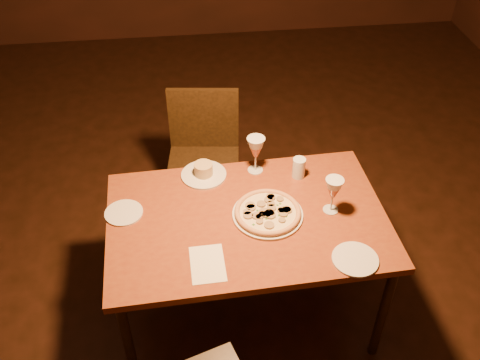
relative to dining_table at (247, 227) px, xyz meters
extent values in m
plane|color=#321910|center=(-0.29, -0.03, -0.63)|extent=(7.00, 7.00, 0.00)
cube|color=brown|center=(0.00, 0.00, 0.04)|extent=(1.33, 0.88, 0.04)
cylinder|color=black|center=(-0.58, -0.38, -0.30)|extent=(0.05, 0.05, 0.66)
cylinder|color=black|center=(-0.61, 0.34, -0.30)|extent=(0.05, 0.05, 0.66)
cylinder|color=black|center=(0.61, -0.34, -0.30)|extent=(0.05, 0.05, 0.66)
cylinder|color=black|center=(0.58, 0.38, -0.30)|extent=(0.05, 0.05, 0.66)
cube|color=black|center=(-0.17, 0.71, -0.19)|extent=(0.46, 0.46, 0.04)
cube|color=black|center=(-0.14, 0.90, 0.03)|extent=(0.42, 0.08, 0.40)
cylinder|color=black|center=(-0.36, 0.56, -0.42)|extent=(0.04, 0.04, 0.43)
cylinder|color=black|center=(-0.31, 0.89, -0.42)|extent=(0.04, 0.04, 0.43)
cylinder|color=black|center=(-0.02, 0.52, -0.42)|extent=(0.04, 0.04, 0.43)
cylinder|color=black|center=(0.02, 0.85, -0.42)|extent=(0.04, 0.04, 0.43)
cylinder|color=silver|center=(0.10, 0.00, 0.07)|extent=(0.33, 0.33, 0.01)
cylinder|color=beige|center=(0.10, 0.00, 0.08)|extent=(0.30, 0.30, 0.01)
torus|color=tan|center=(0.10, 0.00, 0.09)|extent=(0.31, 0.31, 0.02)
cylinder|color=silver|center=(-0.18, 0.33, 0.07)|extent=(0.23, 0.23, 0.01)
cylinder|color=tan|center=(-0.18, 0.33, 0.10)|extent=(0.09, 0.09, 0.06)
cylinder|color=silver|center=(0.30, 0.27, 0.12)|extent=(0.06, 0.06, 0.11)
cylinder|color=silver|center=(-0.57, 0.10, 0.07)|extent=(0.18, 0.18, 0.01)
cylinder|color=silver|center=(0.42, -0.31, 0.07)|extent=(0.20, 0.20, 0.01)
cube|color=silver|center=(-0.21, -0.26, 0.06)|extent=(0.15, 0.22, 0.00)
camera|label=1|loc=(-0.25, -1.77, 1.80)|focal=40.00mm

